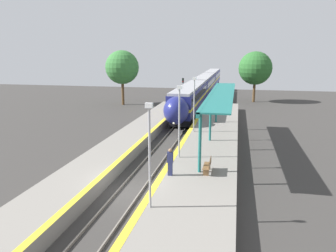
# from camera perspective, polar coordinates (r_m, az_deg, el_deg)

# --- Properties ---
(ground_plane) EXTENTS (120.00, 120.00, 0.00)m
(ground_plane) POSITION_cam_1_polar(r_m,az_deg,el_deg) (20.77, -6.74, -11.43)
(ground_plane) COLOR #383533
(rail_left) EXTENTS (0.08, 90.00, 0.15)m
(rail_left) POSITION_cam_1_polar(r_m,az_deg,el_deg) (20.97, -8.64, -11.02)
(rail_left) COLOR slate
(rail_left) RESTS_ON ground_plane
(rail_right) EXTENTS (0.08, 90.00, 0.15)m
(rail_right) POSITION_cam_1_polar(r_m,az_deg,el_deg) (20.54, -4.80, -11.45)
(rail_right) COLOR slate
(rail_right) RESTS_ON ground_plane
(train) EXTENTS (2.80, 59.68, 4.08)m
(train) POSITION_cam_1_polar(r_m,az_deg,el_deg) (62.36, 6.23, 7.01)
(train) COLOR black
(train) RESTS_ON ground_plane
(platform_right) EXTENTS (4.83, 64.00, 0.92)m
(platform_right) POSITION_cam_1_polar(r_m,az_deg,el_deg) (19.74, 4.66, -11.27)
(platform_right) COLOR gray
(platform_right) RESTS_ON ground_plane
(platform_left) EXTENTS (3.43, 64.00, 0.92)m
(platform_left) POSITION_cam_1_polar(r_m,az_deg,el_deg) (21.84, -15.23, -9.27)
(platform_left) COLOR gray
(platform_left) RESTS_ON ground_plane
(platform_bench) EXTENTS (0.44, 1.57, 0.89)m
(platform_bench) POSITION_cam_1_polar(r_m,az_deg,el_deg) (21.27, 7.01, -6.84)
(platform_bench) COLOR brown
(platform_bench) RESTS_ON platform_right
(person_waiting) EXTENTS (0.36, 0.23, 1.75)m
(person_waiting) POSITION_cam_1_polar(r_m,az_deg,el_deg) (20.50, 0.38, -6.19)
(person_waiting) COLOR navy
(person_waiting) RESTS_ON platform_right
(railway_signal) EXTENTS (0.28, 0.28, 4.56)m
(railway_signal) POSITION_cam_1_polar(r_m,az_deg,el_deg) (51.46, 2.61, 6.36)
(railway_signal) COLOR #59595E
(railway_signal) RESTS_ON ground_plane
(lamppost_near) EXTENTS (0.36, 0.20, 5.26)m
(lamppost_near) POSITION_cam_1_polar(r_m,az_deg,el_deg) (15.75, -3.23, -4.05)
(lamppost_near) COLOR #9E9EA3
(lamppost_near) RESTS_ON platform_right
(lamppost_mid) EXTENTS (0.36, 0.20, 5.26)m
(lamppost_mid) POSITION_cam_1_polar(r_m,az_deg,el_deg) (23.48, 1.97, 1.57)
(lamppost_mid) COLOR #9E9EA3
(lamppost_mid) RESTS_ON platform_right
(lamppost_far) EXTENTS (0.36, 0.20, 5.26)m
(lamppost_far) POSITION_cam_1_polar(r_m,az_deg,el_deg) (31.41, 4.57, 4.37)
(lamppost_far) COLOR #9E9EA3
(lamppost_far) RESTS_ON platform_right
(station_canopy) EXTENTS (2.02, 18.85, 4.19)m
(station_canopy) POSITION_cam_1_polar(r_m,az_deg,el_deg) (28.18, 8.68, 5.16)
(station_canopy) COLOR #1E6B66
(station_canopy) RESTS_ON platform_right
(background_tree_left) EXTENTS (5.41, 5.41, 8.81)m
(background_tree_left) POSITION_cam_1_polar(r_m,az_deg,el_deg) (54.10, -8.00, 10.08)
(background_tree_left) COLOR brown
(background_tree_left) RESTS_ON ground_plane
(background_tree_right) EXTENTS (5.66, 5.66, 8.64)m
(background_tree_right) POSITION_cam_1_polar(r_m,az_deg,el_deg) (58.69, 14.97, 9.69)
(background_tree_right) COLOR brown
(background_tree_right) RESTS_ON ground_plane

